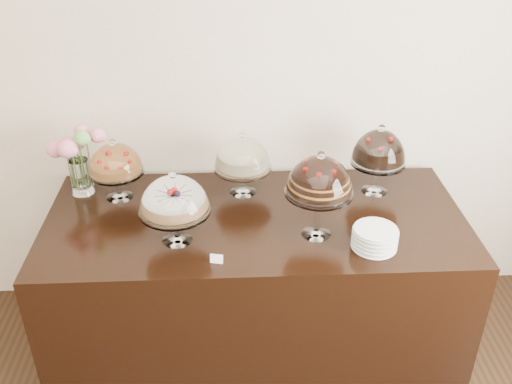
{
  "coord_description": "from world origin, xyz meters",
  "views": [
    {
      "loc": [
        0.11,
        -0.06,
        2.53
      ],
      "look_at": [
        0.22,
        2.4,
        1.08
      ],
      "focal_mm": 40.0,
      "sensor_mm": 36.0,
      "label": 1
    }
  ],
  "objects_px": {
    "display_counter": "(256,283)",
    "cake_stand_cheesecake": "(243,156)",
    "cake_stand_fruit_tart": "(115,162)",
    "cake_stand_sugar_sponge": "(174,198)",
    "cake_stand_dark_choco": "(379,150)",
    "cake_stand_choco_layer": "(320,179)",
    "flower_vase": "(75,154)",
    "plate_stack": "(375,238)"
  },
  "relations": [
    {
      "from": "cake_stand_cheesecake",
      "to": "plate_stack",
      "type": "xyz_separation_m",
      "value": [
        0.62,
        -0.56,
        -0.17
      ]
    },
    {
      "from": "cake_stand_sugar_sponge",
      "to": "cake_stand_fruit_tart",
      "type": "relative_size",
      "value": 1.07
    },
    {
      "from": "cake_stand_choco_layer",
      "to": "cake_stand_cheesecake",
      "type": "distance_m",
      "value": 0.57
    },
    {
      "from": "cake_stand_cheesecake",
      "to": "cake_stand_dark_choco",
      "type": "distance_m",
      "value": 0.74
    },
    {
      "from": "cake_stand_fruit_tart",
      "to": "flower_vase",
      "type": "xyz_separation_m",
      "value": [
        -0.22,
        0.05,
        0.02
      ]
    },
    {
      "from": "cake_stand_sugar_sponge",
      "to": "cake_stand_cheesecake",
      "type": "bearing_deg",
      "value": 53.39
    },
    {
      "from": "display_counter",
      "to": "cake_stand_fruit_tart",
      "type": "height_order",
      "value": "cake_stand_fruit_tart"
    },
    {
      "from": "cake_stand_dark_choco",
      "to": "flower_vase",
      "type": "relative_size",
      "value": 1.01
    },
    {
      "from": "display_counter",
      "to": "cake_stand_choco_layer",
      "type": "distance_m",
      "value": 0.84
    },
    {
      "from": "plate_stack",
      "to": "cake_stand_sugar_sponge",
      "type": "bearing_deg",
      "value": 173.58
    },
    {
      "from": "cake_stand_sugar_sponge",
      "to": "cake_stand_dark_choco",
      "type": "xyz_separation_m",
      "value": [
        1.08,
        0.43,
        0.02
      ]
    },
    {
      "from": "flower_vase",
      "to": "cake_stand_fruit_tart",
      "type": "bearing_deg",
      "value": -13.59
    },
    {
      "from": "display_counter",
      "to": "flower_vase",
      "type": "height_order",
      "value": "flower_vase"
    },
    {
      "from": "display_counter",
      "to": "cake_stand_choco_layer",
      "type": "bearing_deg",
      "value": -30.12
    },
    {
      "from": "cake_stand_dark_choco",
      "to": "plate_stack",
      "type": "relative_size",
      "value": 1.9
    },
    {
      "from": "cake_stand_cheesecake",
      "to": "cake_stand_dark_choco",
      "type": "relative_size",
      "value": 0.9
    },
    {
      "from": "cake_stand_sugar_sponge",
      "to": "plate_stack",
      "type": "height_order",
      "value": "cake_stand_sugar_sponge"
    },
    {
      "from": "cake_stand_sugar_sponge",
      "to": "cake_stand_dark_choco",
      "type": "height_order",
      "value": "cake_stand_dark_choco"
    },
    {
      "from": "cake_stand_cheesecake",
      "to": "plate_stack",
      "type": "height_order",
      "value": "cake_stand_cheesecake"
    },
    {
      "from": "cake_stand_sugar_sponge",
      "to": "cake_stand_cheesecake",
      "type": "distance_m",
      "value": 0.57
    },
    {
      "from": "flower_vase",
      "to": "cake_stand_dark_choco",
      "type": "bearing_deg",
      "value": -1.98
    },
    {
      "from": "display_counter",
      "to": "cake_stand_fruit_tart",
      "type": "relative_size",
      "value": 6.2
    },
    {
      "from": "cake_stand_sugar_sponge",
      "to": "flower_vase",
      "type": "height_order",
      "value": "flower_vase"
    },
    {
      "from": "cake_stand_cheesecake",
      "to": "flower_vase",
      "type": "xyz_separation_m",
      "value": [
        -0.91,
        0.03,
        0.02
      ]
    },
    {
      "from": "display_counter",
      "to": "cake_stand_sugar_sponge",
      "type": "height_order",
      "value": "cake_stand_sugar_sponge"
    },
    {
      "from": "cake_stand_choco_layer",
      "to": "cake_stand_dark_choco",
      "type": "relative_size",
      "value": 1.14
    },
    {
      "from": "cake_stand_sugar_sponge",
      "to": "cake_stand_dark_choco",
      "type": "distance_m",
      "value": 1.16
    },
    {
      "from": "flower_vase",
      "to": "plate_stack",
      "type": "height_order",
      "value": "flower_vase"
    },
    {
      "from": "display_counter",
      "to": "plate_stack",
      "type": "distance_m",
      "value": 0.81
    },
    {
      "from": "cake_stand_dark_choco",
      "to": "display_counter",
      "type": "bearing_deg",
      "value": -160.87
    },
    {
      "from": "display_counter",
      "to": "flower_vase",
      "type": "xyz_separation_m",
      "value": [
        -0.96,
        0.29,
        0.69
      ]
    },
    {
      "from": "cake_stand_cheesecake",
      "to": "plate_stack",
      "type": "relative_size",
      "value": 1.72
    },
    {
      "from": "cake_stand_fruit_tart",
      "to": "cake_stand_dark_choco",
      "type": "bearing_deg",
      "value": -0.17
    },
    {
      "from": "cake_stand_cheesecake",
      "to": "cake_stand_fruit_tart",
      "type": "distance_m",
      "value": 0.69
    },
    {
      "from": "cake_stand_fruit_tart",
      "to": "plate_stack",
      "type": "bearing_deg",
      "value": -22.53
    },
    {
      "from": "cake_stand_dark_choco",
      "to": "plate_stack",
      "type": "distance_m",
      "value": 0.59
    },
    {
      "from": "cake_stand_sugar_sponge",
      "to": "cake_stand_fruit_tart",
      "type": "xyz_separation_m",
      "value": [
        -0.35,
        0.43,
        -0.02
      ]
    },
    {
      "from": "cake_stand_choco_layer",
      "to": "cake_stand_fruit_tart",
      "type": "distance_m",
      "value": 1.12
    },
    {
      "from": "cake_stand_sugar_sponge",
      "to": "cake_stand_cheesecake",
      "type": "height_order",
      "value": "cake_stand_sugar_sponge"
    },
    {
      "from": "display_counter",
      "to": "cake_stand_cheesecake",
      "type": "bearing_deg",
      "value": 102.46
    },
    {
      "from": "display_counter",
      "to": "cake_stand_fruit_tart",
      "type": "xyz_separation_m",
      "value": [
        -0.74,
        0.24,
        0.67
      ]
    },
    {
      "from": "cake_stand_cheesecake",
      "to": "cake_stand_dark_choco",
      "type": "bearing_deg",
      "value": -1.89
    }
  ]
}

